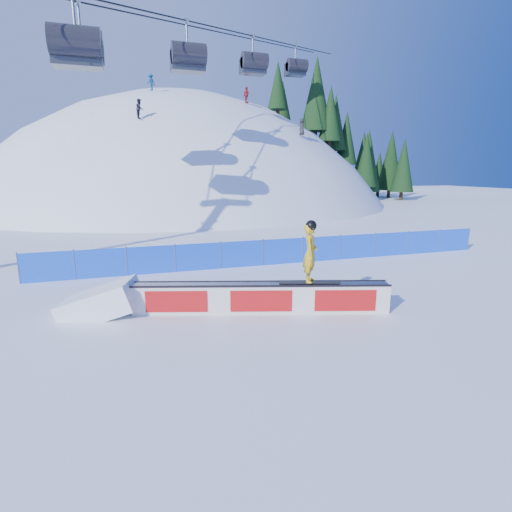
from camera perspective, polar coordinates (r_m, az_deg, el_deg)
name	(u,v)px	position (r m, az deg, el deg)	size (l,w,h in m)	color
ground	(328,291)	(14.94, 10.31, -4.89)	(160.00, 160.00, 0.00)	white
snow_hill	(185,328)	(59.34, -10.11, -10.11)	(64.00, 64.00, 64.00)	white
treeline	(334,137)	(63.87, 11.06, 16.38)	(22.67, 10.03, 19.03)	black
safety_fence	(283,251)	(18.75, 3.92, 0.67)	(22.05, 0.05, 1.30)	blue
chairlift	(243,36)	(43.53, -1.93, 28.96)	(40.80, 41.70, 22.00)	gray
rail_box	(261,298)	(12.41, 0.71, -5.99)	(7.72, 2.81, 0.95)	silver
snow_ramp	(102,313)	(13.36, -21.18, -7.62)	(2.22, 1.48, 0.83)	white
snowboarder	(310,252)	(12.18, 7.77, 0.52)	(1.87, 0.85, 1.93)	black
distant_skiers	(202,101)	(42.75, -7.71, 21.13)	(16.54, 8.35, 6.15)	black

